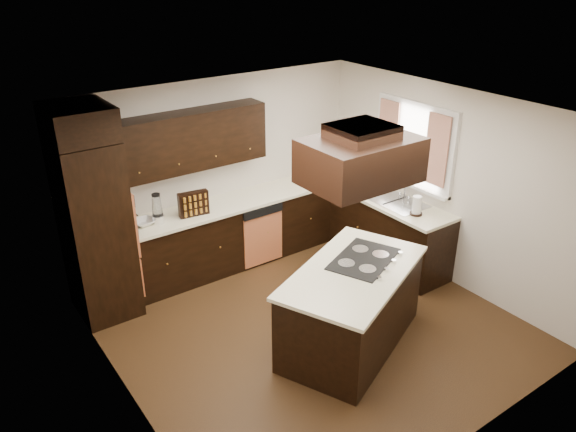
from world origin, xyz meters
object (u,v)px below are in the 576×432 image
object	(u,v)px
island	(351,309)
spice_rack	(193,204)
range_hood	(360,161)
oven_column	(96,230)

from	to	relation	value
island	spice_rack	xyz separation A→B (m)	(-0.73, 2.17, 0.64)
island	spice_rack	distance (m)	2.38
range_hood	island	bearing A→B (deg)	48.00
range_hood	spice_rack	xyz separation A→B (m)	(-0.66, 2.25, -1.08)
range_hood	spice_rack	size ratio (longest dim) A/B	2.79
island	range_hood	world-z (taller)	range_hood
island	oven_column	bearing A→B (deg)	107.84
island	range_hood	distance (m)	1.72
oven_column	island	world-z (taller)	oven_column
range_hood	spice_rack	bearing A→B (deg)	106.29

